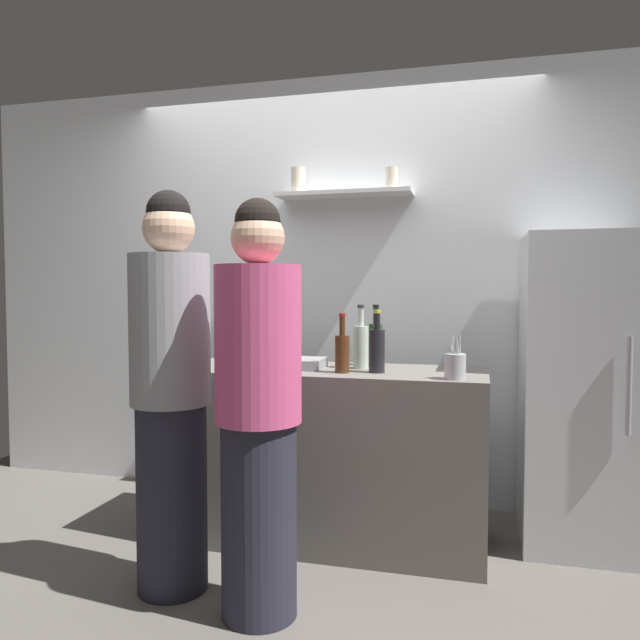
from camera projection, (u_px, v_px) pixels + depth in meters
The scene contains 13 objects.
ground_plane at pixel (262, 584), 2.70m from camera, with size 5.28×5.28×0.00m, color #59544F.
back_wall_assembly at pixel (331, 289), 3.84m from camera, with size 4.80×0.32×2.60m.
refrigerator at pixel (580, 390), 3.12m from camera, with size 0.56×0.68×1.57m.
counter at pixel (320, 454), 3.18m from camera, with size 1.68×0.60×0.89m, color #66605B.
baking_pan at pixel (291, 363), 3.18m from camera, with size 0.34×0.24×0.05m, color gray.
utensil_holder at pixel (455, 366), 2.77m from camera, with size 0.10×0.10×0.22m.
wine_bottle_green_glass at pixel (376, 342), 3.27m from camera, with size 0.07×0.07×0.33m.
wine_bottle_pale_glass at pixel (361, 345), 3.15m from camera, with size 0.08×0.08×0.33m.
wine_bottle_dark_glass at pixel (377, 349), 2.99m from camera, with size 0.08×0.08×0.31m.
wine_bottle_amber_glass at pixel (342, 351), 2.99m from camera, with size 0.07×0.07×0.29m.
water_bottle_plastic at pixel (251, 346), 3.35m from camera, with size 0.10×0.10×0.23m.
person_grey_hoodie at pixel (171, 393), 2.62m from camera, with size 0.34×0.34×1.72m.
person_pink_top at pixel (259, 412), 2.40m from camera, with size 0.34×0.34×1.65m.
Camera 1 is at (0.92, -2.48, 1.30)m, focal length 34.38 mm.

